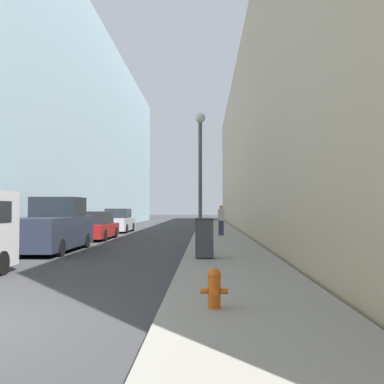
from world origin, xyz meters
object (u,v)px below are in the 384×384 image
parked_sedan_far (118,221)px  trash_bin (204,238)px  pickup_truck (52,228)px  fire_hydrant (214,287)px  parked_sedan_near (95,227)px  pedestrian_on_sidewalk (221,220)px  lamppost (200,166)px

parked_sedan_far → trash_bin: bearing=-69.8°
pickup_truck → parked_sedan_far: (-0.05, 13.58, -0.16)m
fire_hydrant → trash_bin: (-0.18, 6.81, 0.32)m
fire_hydrant → pickup_truck: 12.14m
fire_hydrant → parked_sedan_far: (-6.47, 23.87, 0.29)m
pickup_truck → parked_sedan_far: size_ratio=1.24×
trash_bin → pickup_truck: pickup_truck is taller
parked_sedan_near → pedestrian_on_sidewalk: size_ratio=2.57×
trash_bin → lamppost: 4.48m
lamppost → pedestrian_on_sidewalk: size_ratio=3.11×
parked_sedan_near → pickup_truck: bearing=-90.7°
lamppost → pedestrian_on_sidewalk: (1.12, 7.82, -2.43)m
parked_sedan_far → pedestrian_on_sidewalk: bearing=-37.9°
trash_bin → pickup_truck: (-6.24, 3.48, 0.13)m
pickup_truck → parked_sedan_near: bearing=89.3°
fire_hydrant → parked_sedan_far: bearing=105.2°
pickup_truck → parked_sedan_near: (0.08, 6.50, -0.23)m
pickup_truck → pedestrian_on_sidewalk: (7.18, 7.94, 0.11)m
lamppost → pickup_truck: bearing=-178.9°
lamppost → pedestrian_on_sidewalk: lamppost is taller
trash_bin → parked_sedan_far: parked_sedan_far is taller
lamppost → pickup_truck: size_ratio=1.02×
fire_hydrant → lamppost: lamppost is taller
trash_bin → fire_hydrant: bearing=-88.5°
trash_bin → lamppost: (-0.18, 3.60, 2.66)m
pickup_truck → parked_sedan_near: 6.51m
fire_hydrant → pickup_truck: bearing=121.9°
pedestrian_on_sidewalk → lamppost: bearing=-98.2°
trash_bin → pedestrian_on_sidewalk: bearing=85.3°
parked_sedan_far → pedestrian_on_sidewalk: 9.17m
trash_bin → lamppost: lamppost is taller
trash_bin → pedestrian_on_sidewalk: 11.46m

